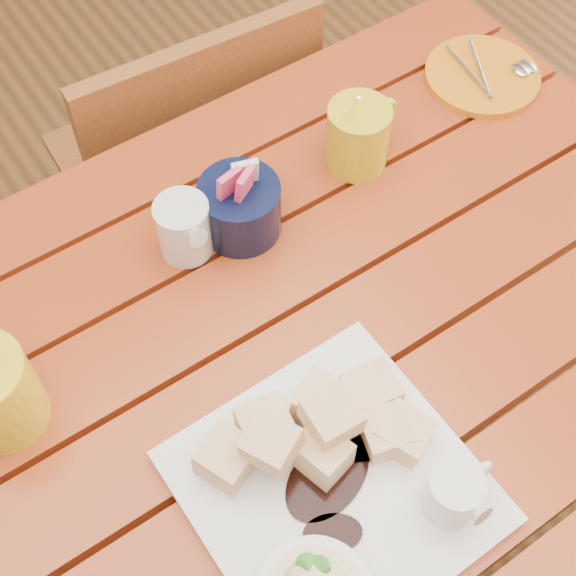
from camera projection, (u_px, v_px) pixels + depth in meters
ground at (278, 558)px, 1.50m from camera, size 5.00×5.00×0.00m
table at (273, 418)px, 0.96m from camera, size 1.20×0.79×0.75m
dessert_plate at (333, 502)px, 0.76m from camera, size 0.27×0.27×0.11m
coffee_mug_right at (359, 134)px, 1.00m from camera, size 0.11×0.08×0.13m
cream_pitcher at (186, 226)px, 0.93m from camera, size 0.09×0.08×0.08m
sugar_caddy at (240, 207)px, 0.95m from camera, size 0.10×0.10×0.11m
orange_saucer at (483, 75)px, 1.12m from camera, size 0.16×0.16×0.02m
chair_far at (191, 173)px, 1.42m from camera, size 0.41×0.41×0.81m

